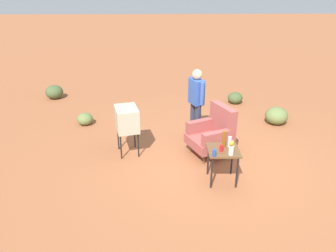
{
  "coord_description": "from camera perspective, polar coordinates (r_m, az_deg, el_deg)",
  "views": [
    {
      "loc": [
        5.81,
        -1.06,
        3.43
      ],
      "look_at": [
        -0.33,
        -0.92,
        0.65
      ],
      "focal_mm": 35.09,
      "sensor_mm": 36.0,
      "label": 1
    }
  ],
  "objects": [
    {
      "name": "person_standing",
      "position": [
        7.36,
        4.9,
        4.47
      ],
      "size": [
        0.53,
        0.35,
        1.64
      ],
      "color": "#2D3347",
      "rests_on": "ground"
    },
    {
      "name": "shrub_mid",
      "position": [
        8.6,
        -14.24,
        1.19
      ],
      "size": [
        0.4,
        0.4,
        0.31
      ],
      "primitive_type": "ellipsoid",
      "color": "olive",
      "rests_on": "ground"
    },
    {
      "name": "soda_can_red",
      "position": [
        5.83,
        9.27,
        -3.8
      ],
      "size": [
        0.07,
        0.07,
        0.12
      ],
      "primitive_type": "cylinder",
      "color": "red",
      "rests_on": "side_table"
    },
    {
      "name": "bottle_short_clear",
      "position": [
        5.98,
        10.65,
        -2.72
      ],
      "size": [
        0.06,
        0.06,
        0.2
      ],
      "primitive_type": "cylinder",
      "color": "silver",
      "rests_on": "side_table"
    },
    {
      "name": "shrub_lone",
      "position": [
        10.79,
        -19.16,
        5.61
      ],
      "size": [
        0.54,
        0.54,
        0.41
      ],
      "primitive_type": "ellipsoid",
      "color": "#475B33",
      "rests_on": "ground"
    },
    {
      "name": "shrub_far",
      "position": [
        9.99,
        11.58,
        4.81
      ],
      "size": [
        0.44,
        0.44,
        0.34
      ],
      "primitive_type": "ellipsoid",
      "color": "#475B33",
      "rests_on": "ground"
    },
    {
      "name": "bottle_tall_amber",
      "position": [
        5.96,
        9.73,
        -2.22
      ],
      "size": [
        0.07,
        0.07,
        0.3
      ],
      "primitive_type": "cylinder",
      "color": "brown",
      "rests_on": "side_table"
    },
    {
      "name": "soda_can_blue",
      "position": [
        5.66,
        8.04,
        -4.65
      ],
      "size": [
        0.07,
        0.07,
        0.12
      ],
      "primitive_type": "cylinder",
      "color": "blue",
      "rests_on": "side_table"
    },
    {
      "name": "armchair",
      "position": [
        6.86,
        7.85,
        -1.17
      ],
      "size": [
        1.01,
        1.02,
        1.06
      ],
      "color": "brown",
      "rests_on": "ground"
    },
    {
      "name": "flower_vase",
      "position": [
        5.71,
        10.96,
        -3.61
      ],
      "size": [
        0.15,
        0.1,
        0.27
      ],
      "color": "silver",
      "rests_on": "side_table"
    },
    {
      "name": "side_table",
      "position": [
        5.96,
        9.54,
        -4.88
      ],
      "size": [
        0.56,
        0.56,
        0.65
      ],
      "color": "black",
      "rests_on": "ground"
    },
    {
      "name": "tv_on_stand",
      "position": [
        6.78,
        -7.15,
        1.19
      ],
      "size": [
        0.69,
        0.57,
        1.03
      ],
      "color": "black",
      "rests_on": "ground"
    },
    {
      "name": "ground_plane",
      "position": [
        6.83,
        7.84,
        -6.05
      ],
      "size": [
        60.0,
        60.0,
        0.0
      ],
      "primitive_type": "plane",
      "color": "#A05B38"
    },
    {
      "name": "shrub_near",
      "position": [
        8.81,
        18.32,
        1.71
      ],
      "size": [
        0.57,
        0.57,
        0.44
      ],
      "primitive_type": "ellipsoid",
      "color": "olive",
      "rests_on": "ground"
    }
  ]
}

